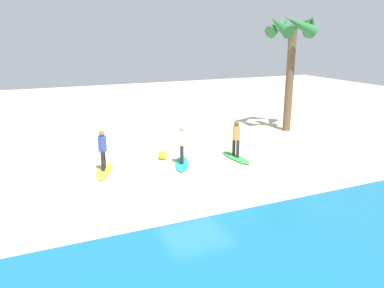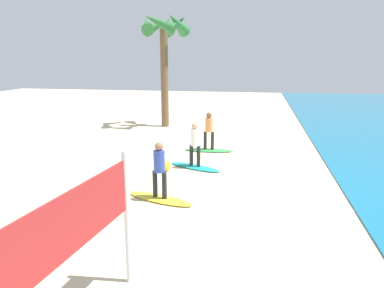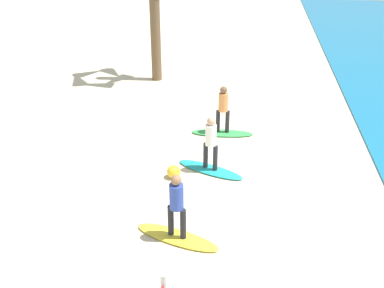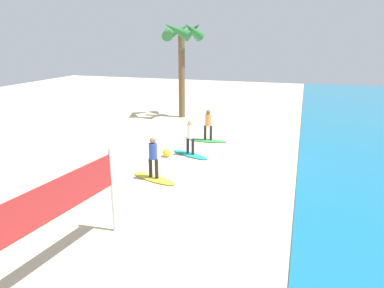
# 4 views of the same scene
# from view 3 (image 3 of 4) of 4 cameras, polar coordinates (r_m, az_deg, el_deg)

# --- Properties ---
(ground_plane) EXTENTS (60.00, 60.00, 0.00)m
(ground_plane) POSITION_cam_3_polar(r_m,az_deg,el_deg) (13.34, 10.39, -4.42)
(ground_plane) COLOR beige
(surfboard_green) EXTENTS (0.65, 2.12, 0.09)m
(surfboard_green) POSITION_cam_3_polar(r_m,az_deg,el_deg) (15.77, 3.78, 1.38)
(surfboard_green) COLOR green
(surfboard_green) RESTS_ON ground
(surfer_green) EXTENTS (0.32, 0.46, 1.64)m
(surfer_green) POSITION_cam_3_polar(r_m,az_deg,el_deg) (15.36, 3.89, 4.71)
(surfer_green) COLOR #232328
(surfer_green) RESTS_ON surfboard_green
(surfboard_teal) EXTENTS (1.34, 2.15, 0.09)m
(surfboard_teal) POSITION_cam_3_polar(r_m,az_deg,el_deg) (13.55, 2.27, -3.19)
(surfboard_teal) COLOR teal
(surfboard_teal) RESTS_ON ground
(surfer_teal) EXTENTS (0.32, 0.43, 1.64)m
(surfer_teal) POSITION_cam_3_polar(r_m,az_deg,el_deg) (13.08, 2.35, 0.56)
(surfer_teal) COLOR #232328
(surfer_teal) RESTS_ON surfboard_teal
(surfboard_yellow) EXTENTS (1.20, 2.17, 0.09)m
(surfboard_yellow) POSITION_cam_3_polar(r_m,az_deg,el_deg) (10.95, -1.85, -11.50)
(surfboard_yellow) COLOR yellow
(surfboard_yellow) RESTS_ON ground
(surfer_yellow) EXTENTS (0.32, 0.44, 1.64)m
(surfer_yellow) POSITION_cam_3_polar(r_m,az_deg,el_deg) (10.36, -1.93, -7.21)
(surfer_yellow) COLOR #232328
(surfer_yellow) RESTS_ON surfboard_yellow
(beach_ball) EXTENTS (0.38, 0.38, 0.38)m
(beach_ball) POSITION_cam_3_polar(r_m,az_deg,el_deg) (13.15, -2.30, -3.47)
(beach_ball) COLOR yellow
(beach_ball) RESTS_ON ground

